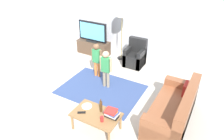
# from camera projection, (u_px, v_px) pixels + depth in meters

# --- Properties ---
(ground) EXTENTS (7.80, 7.80, 0.00)m
(ground) POSITION_uv_depth(u_px,v_px,m) (101.00, 102.00, 5.28)
(ground) COLOR beige
(wall_back) EXTENTS (6.00, 0.12, 2.70)m
(wall_back) POSITION_uv_depth(u_px,v_px,m) (147.00, 20.00, 6.86)
(wall_back) COLOR silver
(wall_back) RESTS_ON ground
(wall_left) EXTENTS (0.12, 6.00, 2.70)m
(wall_left) POSITION_uv_depth(u_px,v_px,m) (9.00, 32.00, 5.86)
(wall_left) COLOR silver
(wall_left) RESTS_ON ground
(area_rug) EXTENTS (2.20, 1.60, 0.01)m
(area_rug) POSITION_uv_depth(u_px,v_px,m) (101.00, 89.00, 5.77)
(area_rug) COLOR #33477A
(area_rug) RESTS_ON ground
(tv_stand) EXTENTS (1.20, 0.44, 0.50)m
(tv_stand) POSITION_uv_depth(u_px,v_px,m) (94.00, 47.00, 7.61)
(tv_stand) COLOR #4C3828
(tv_stand) RESTS_ON ground
(tv) EXTENTS (1.10, 0.28, 0.71)m
(tv) POSITION_uv_depth(u_px,v_px,m) (93.00, 32.00, 7.29)
(tv) COLOR black
(tv) RESTS_ON tv_stand
(couch) EXTENTS (0.80, 1.80, 0.86)m
(couch) POSITION_uv_depth(u_px,v_px,m) (175.00, 111.00, 4.58)
(couch) COLOR brown
(couch) RESTS_ON ground
(armchair) EXTENTS (0.60, 0.60, 0.90)m
(armchair) POSITION_uv_depth(u_px,v_px,m) (135.00, 57.00, 6.85)
(armchair) COLOR black
(armchair) RESTS_ON ground
(floor_lamp) EXTENTS (0.36, 0.36, 1.78)m
(floor_lamp) POSITION_uv_depth(u_px,v_px,m) (122.00, 15.00, 6.62)
(floor_lamp) COLOR #262626
(floor_lamp) RESTS_ON ground
(child_near_tv) EXTENTS (0.35, 0.17, 1.06)m
(child_near_tv) POSITION_uv_depth(u_px,v_px,m) (97.00, 57.00, 6.07)
(child_near_tv) COLOR orange
(child_near_tv) RESTS_ON ground
(child_center) EXTENTS (0.37, 0.18, 1.10)m
(child_center) POSITION_uv_depth(u_px,v_px,m) (106.00, 66.00, 5.57)
(child_center) COLOR gray
(child_center) RESTS_ON ground
(coffee_table) EXTENTS (1.00, 0.60, 0.42)m
(coffee_table) POSITION_uv_depth(u_px,v_px,m) (96.00, 116.00, 4.33)
(coffee_table) COLOR olive
(coffee_table) RESTS_ON ground
(book_stack) EXTENTS (0.30, 0.26, 0.17)m
(book_stack) POSITION_uv_depth(u_px,v_px,m) (112.00, 113.00, 4.21)
(book_stack) COLOR black
(book_stack) RESTS_ON coffee_table
(bottle) EXTENTS (0.06, 0.06, 0.32)m
(bottle) POSITION_uv_depth(u_px,v_px,m) (101.00, 106.00, 4.31)
(bottle) COLOR #4C3319
(bottle) RESTS_ON coffee_table
(tv_remote) EXTENTS (0.17, 0.13, 0.02)m
(tv_remote) POSITION_uv_depth(u_px,v_px,m) (82.00, 112.00, 4.33)
(tv_remote) COLOR black
(tv_remote) RESTS_ON coffee_table
(soda_can) EXTENTS (0.07, 0.07, 0.12)m
(soda_can) POSITION_uv_depth(u_px,v_px,m) (102.00, 119.00, 4.10)
(soda_can) COLOR red
(soda_can) RESTS_ON coffee_table
(plate) EXTENTS (0.22, 0.22, 0.02)m
(plate) POSITION_uv_depth(u_px,v_px,m) (87.00, 106.00, 4.51)
(plate) COLOR white
(plate) RESTS_ON coffee_table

